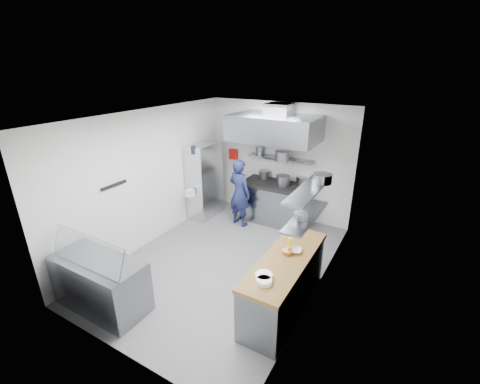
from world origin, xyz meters
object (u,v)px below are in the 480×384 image
Objects in this scene: gas_range at (274,203)px; chef at (240,193)px; wire_rack at (205,181)px; display_case at (101,283)px.

gas_range is 0.99× the size of chef.
wire_rack is 3.59m from display_case.
wire_rack is at bearing 11.39° from chef.
chef reaches higher than gas_range.
chef is 3.56m from display_case.
gas_range is 0.94m from chef.
wire_rack reaches higher than chef.
gas_range is at bearing 74.98° from display_case.
gas_range is at bearing -125.49° from chef.
chef is at bearing -0.41° from wire_rack.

